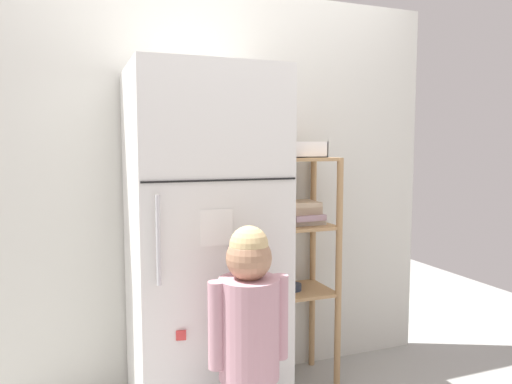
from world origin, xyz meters
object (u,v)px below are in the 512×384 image
object	(u,v)px
refrigerator	(204,247)
child_standing	(249,327)
fruit_bin	(303,151)
pantry_shelf_unit	(301,241)

from	to	relation	value
refrigerator	child_standing	size ratio (longest dim) A/B	1.65
child_standing	refrigerator	bearing A→B (deg)	95.16
child_standing	fruit_bin	size ratio (longest dim) A/B	4.76
refrigerator	child_standing	world-z (taller)	refrigerator
fruit_bin	child_standing	bearing A→B (deg)	-130.39
pantry_shelf_unit	fruit_bin	distance (m)	0.51
fruit_bin	pantry_shelf_unit	bearing A→B (deg)	-168.19
refrigerator	fruit_bin	bearing A→B (deg)	13.85
pantry_shelf_unit	fruit_bin	world-z (taller)	fruit_bin
child_standing	fruit_bin	world-z (taller)	fruit_bin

